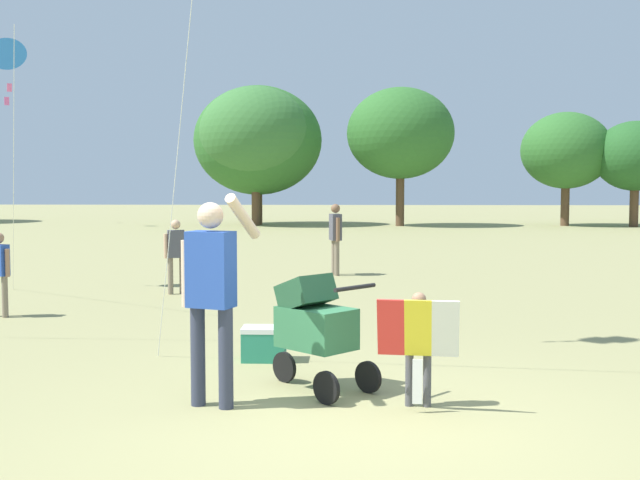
{
  "coord_description": "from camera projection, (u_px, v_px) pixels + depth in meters",
  "views": [
    {
      "loc": [
        0.01,
        -5.86,
        1.84
      ],
      "look_at": [
        -0.28,
        1.56,
        1.3
      ],
      "focal_mm": 44.76,
      "sensor_mm": 36.0,
      "label": 1
    }
  ],
  "objects": [
    {
      "name": "stroller",
      "position": [
        315.0,
        322.0,
        7.02
      ],
      "size": [
        1.0,
        0.95,
        1.03
      ],
      "color": "black",
      "rests_on": "ground"
    },
    {
      "name": "person_sitting_far",
      "position": [
        176.0,
        250.0,
        13.1
      ],
      "size": [
        0.38,
        0.24,
        1.23
      ],
      "color": "#7F705B",
      "rests_on": "ground"
    },
    {
      "name": "treeline_distant",
      "position": [
        248.0,
        142.0,
        34.89
      ],
      "size": [
        40.59,
        6.98,
        6.12
      ],
      "color": "brown",
      "rests_on": "ground"
    },
    {
      "name": "ground_plane",
      "position": [
        349.0,
        428.0,
        5.98
      ],
      "size": [
        120.0,
        120.0,
        0.0
      ],
      "primitive_type": "plane",
      "color": "#938E5B"
    },
    {
      "name": "child_with_butterfly_kite",
      "position": [
        418.0,
        337.0,
        6.47
      ],
      "size": [
        0.66,
        0.37,
        0.94
      ],
      "color": "#4C4C51",
      "rests_on": "ground"
    },
    {
      "name": "person_adult_flyer",
      "position": [
        211.0,
        284.0,
        6.47
      ],
      "size": [
        0.64,
        0.5,
        1.75
      ],
      "color": "#33384C",
      "rests_on": "ground"
    },
    {
      "name": "cooler_box",
      "position": [
        264.0,
        344.0,
        8.23
      ],
      "size": [
        0.45,
        0.33,
        0.35
      ],
      "color": "#288466",
      "rests_on": "ground"
    },
    {
      "name": "kite_green_novelty",
      "position": [
        7.0,
        56.0,
        13.45
      ],
      "size": [
        1.96,
        3.7,
        4.27
      ],
      "color": "blue",
      "rests_on": "ground"
    },
    {
      "name": "person_couple_left",
      "position": [
        335.0,
        233.0,
        15.78
      ],
      "size": [
        0.27,
        0.44,
        1.42
      ],
      "color": "#7F705B",
      "rests_on": "ground"
    }
  ]
}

